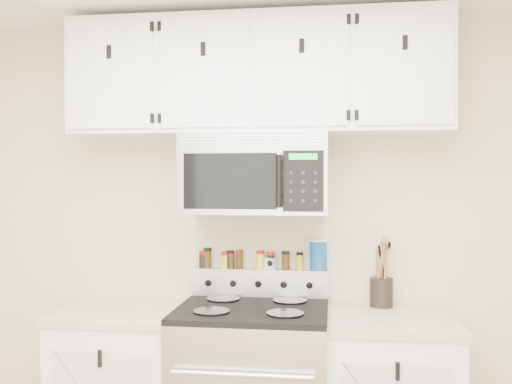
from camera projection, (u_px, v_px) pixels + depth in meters
back_wall at (260, 242)px, 3.21m from camera, size 3.50×0.01×2.50m
microwave at (256, 174)px, 3.01m from camera, size 0.76×0.44×0.42m
upper_cabinets at (256, 76)px, 3.03m from camera, size 2.00×0.35×0.62m
utensil_crock at (381, 290)px, 3.04m from camera, size 0.12×0.12×0.36m
kitchen_timer at (270, 264)px, 3.17m from camera, size 0.07×0.06×0.06m
salt_canister at (318, 255)px, 3.13m from camera, size 0.09×0.09×0.17m
spice_jar_0 at (202, 259)px, 3.22m from camera, size 0.04×0.04×0.10m
spice_jar_1 at (205, 260)px, 3.22m from camera, size 0.04×0.04×0.09m
spice_jar_2 at (208, 258)px, 3.21m from camera, size 0.04×0.04×0.11m
spice_jar_3 at (225, 260)px, 3.20m from camera, size 0.04×0.04×0.09m
spice_jar_4 at (230, 259)px, 3.20m from camera, size 0.04×0.04×0.10m
spice_jar_5 at (231, 260)px, 3.20m from camera, size 0.04×0.04×0.09m
spice_jar_6 at (240, 259)px, 3.19m from camera, size 0.04×0.04×0.11m
spice_jar_7 at (260, 260)px, 3.17m from camera, size 0.05×0.05×0.10m
spice_jar_8 at (271, 260)px, 3.17m from camera, size 0.04×0.04×0.10m
spice_jar_9 at (286, 260)px, 3.16m from camera, size 0.04×0.04×0.10m
spice_jar_10 at (300, 261)px, 3.15m from camera, size 0.04×0.04×0.10m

